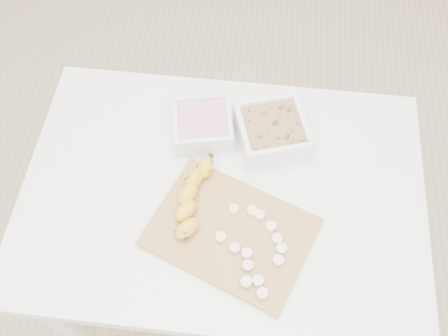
# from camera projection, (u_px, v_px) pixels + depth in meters

# --- Properties ---
(ground) EXTENTS (3.50, 3.50, 0.00)m
(ground) POSITION_uv_depth(u_px,v_px,m) (223.00, 282.00, 1.89)
(ground) COLOR #C6AD89
(ground) RESTS_ON ground
(table) EXTENTS (1.00, 0.70, 0.75)m
(table) POSITION_uv_depth(u_px,v_px,m) (223.00, 207.00, 1.32)
(table) COLOR white
(table) RESTS_ON ground
(bowl_yogurt) EXTENTS (0.18, 0.18, 0.07)m
(bowl_yogurt) POSITION_uv_depth(u_px,v_px,m) (203.00, 125.00, 1.29)
(bowl_yogurt) COLOR white
(bowl_yogurt) RESTS_ON table
(bowl_granola) EXTENTS (0.21, 0.21, 0.08)m
(bowl_granola) POSITION_uv_depth(u_px,v_px,m) (272.00, 132.00, 1.28)
(bowl_granola) COLOR white
(bowl_granola) RESTS_ON table
(cutting_board) EXTENTS (0.43, 0.37, 0.01)m
(cutting_board) POSITION_uv_depth(u_px,v_px,m) (231.00, 232.00, 1.17)
(cutting_board) COLOR #B0804E
(cutting_board) RESTS_ON table
(banana) EXTENTS (0.13, 0.23, 0.04)m
(banana) POSITION_uv_depth(u_px,v_px,m) (193.00, 198.00, 1.19)
(banana) COLOR gold
(banana) RESTS_ON cutting_board
(banana_slices) EXTENTS (0.17, 0.22, 0.02)m
(banana_slices) POSITION_uv_depth(u_px,v_px,m) (255.00, 247.00, 1.14)
(banana_slices) COLOR #FBECC2
(banana_slices) RESTS_ON cutting_board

